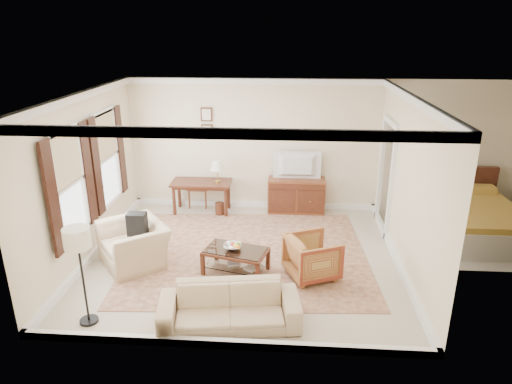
# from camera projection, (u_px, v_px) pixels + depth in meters

# --- Properties ---
(room_shell) EXTENTS (5.51, 5.01, 2.91)m
(room_shell) POSITION_uv_depth(u_px,v_px,m) (242.00, 121.00, 7.38)
(room_shell) COLOR beige
(room_shell) RESTS_ON ground
(annex_bedroom) EXTENTS (3.00, 2.70, 2.90)m
(annex_bedroom) POSITION_uv_depth(u_px,v_px,m) (478.00, 221.00, 8.89)
(annex_bedroom) COLOR beige
(annex_bedroom) RESTS_ON ground
(window_front) EXTENTS (0.12, 1.56, 1.80)m
(window_front) POSITION_uv_depth(u_px,v_px,m) (69.00, 185.00, 7.22)
(window_front) COLOR #CCB284
(window_front) RESTS_ON room_shell
(window_rear) EXTENTS (0.12, 1.56, 1.80)m
(window_rear) POSITION_uv_depth(u_px,v_px,m) (107.00, 158.00, 8.72)
(window_rear) COLOR #CCB284
(window_rear) RESTS_ON room_shell
(doorway) EXTENTS (0.10, 1.12, 2.25)m
(doorway) POSITION_uv_depth(u_px,v_px,m) (386.00, 178.00, 9.08)
(doorway) COLOR white
(doorway) RESTS_ON room_shell
(rug) EXTENTS (4.48, 3.91, 0.01)m
(rug) POSITION_uv_depth(u_px,v_px,m) (247.00, 253.00, 8.35)
(rug) COLOR brown
(rug) RESTS_ON room_shell
(writing_desk) EXTENTS (1.30, 0.65, 0.71)m
(writing_desk) POSITION_uv_depth(u_px,v_px,m) (201.00, 186.00, 10.04)
(writing_desk) COLOR #512517
(writing_desk) RESTS_ON room_shell
(desk_chair) EXTENTS (0.51, 0.51, 1.05)m
(desk_chair) POSITION_uv_depth(u_px,v_px,m) (199.00, 184.00, 10.40)
(desk_chair) COLOR brown
(desk_chair) RESTS_ON room_shell
(desk_lamp) EXTENTS (0.32, 0.32, 0.50)m
(desk_lamp) POSITION_uv_depth(u_px,v_px,m) (217.00, 171.00, 9.89)
(desk_lamp) COLOR silver
(desk_lamp) RESTS_ON writing_desk
(framed_prints) EXTENTS (0.25, 0.04, 0.68)m
(framed_prints) POSITION_uv_depth(u_px,v_px,m) (207.00, 123.00, 9.94)
(framed_prints) COLOR #512517
(framed_prints) RESTS_ON room_shell
(sideboard) EXTENTS (1.25, 0.48, 0.77)m
(sideboard) POSITION_uv_depth(u_px,v_px,m) (296.00, 195.00, 10.12)
(sideboard) COLOR brown
(sideboard) RESTS_ON room_shell
(tv) EXTENTS (1.00, 0.57, 0.13)m
(tv) POSITION_uv_depth(u_px,v_px,m) (297.00, 157.00, 9.80)
(tv) COLOR black
(tv) RESTS_ON sideboard
(coffee_table) EXTENTS (1.15, 0.85, 0.44)m
(coffee_table) POSITION_uv_depth(u_px,v_px,m) (236.00, 255.00, 7.61)
(coffee_table) COLOR #512517
(coffee_table) RESTS_ON room_shell
(fruit_bowl) EXTENTS (0.42, 0.42, 0.10)m
(fruit_bowl) POSITION_uv_depth(u_px,v_px,m) (233.00, 246.00, 7.57)
(fruit_bowl) COLOR silver
(fruit_bowl) RESTS_ON coffee_table
(book_a) EXTENTS (0.28, 0.09, 0.38)m
(book_a) POSITION_uv_depth(u_px,v_px,m) (227.00, 262.00, 7.71)
(book_a) COLOR brown
(book_a) RESTS_ON coffee_table
(book_b) EXTENTS (0.24, 0.19, 0.38)m
(book_b) POSITION_uv_depth(u_px,v_px,m) (249.00, 265.00, 7.61)
(book_b) COLOR brown
(book_b) RESTS_ON coffee_table
(striped_armchair) EXTENTS (0.96, 0.99, 0.79)m
(striped_armchair) POSITION_uv_depth(u_px,v_px,m) (312.00, 255.00, 7.47)
(striped_armchair) COLOR maroon
(striped_armchair) RESTS_ON room_shell
(club_armchair) EXTENTS (1.28, 1.35, 0.99)m
(club_armchair) POSITION_uv_depth(u_px,v_px,m) (134.00, 238.00, 7.85)
(club_armchair) COLOR #D1B88D
(club_armchair) RESTS_ON room_shell
(backpack) EXTENTS (0.36, 0.39, 0.40)m
(backpack) POSITION_uv_depth(u_px,v_px,m) (137.00, 222.00, 7.84)
(backpack) COLOR black
(backpack) RESTS_ON club_armchair
(sofa) EXTENTS (1.99, 0.83, 0.76)m
(sofa) POSITION_uv_depth(u_px,v_px,m) (229.00, 301.00, 6.26)
(sofa) COLOR #D1B88D
(sofa) RESTS_ON room_shell
(floor_lamp) EXTENTS (0.36, 0.36, 1.45)m
(floor_lamp) POSITION_uv_depth(u_px,v_px,m) (78.00, 245.00, 6.02)
(floor_lamp) COLOR black
(floor_lamp) RESTS_ON room_shell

